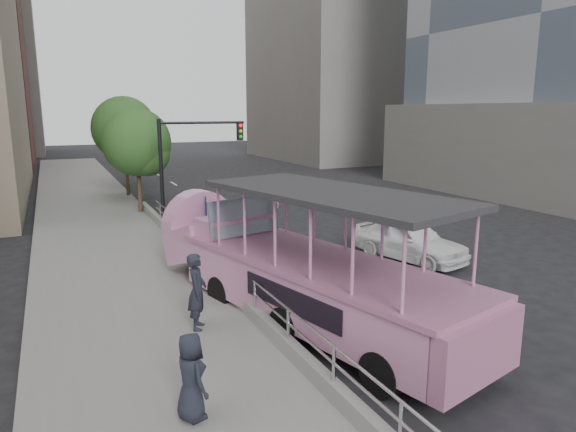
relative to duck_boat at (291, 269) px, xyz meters
name	(u,v)px	position (x,y,z in m)	size (l,w,h in m)	color
ground	(359,312)	(1.86, -0.52, -1.37)	(160.00, 160.00, 0.00)	black
sidewalk	(106,246)	(-3.89, 9.48, -1.22)	(5.50, 80.00, 0.30)	gray
kerb_wall	(230,289)	(-1.26, 1.48, -0.89)	(0.24, 30.00, 0.36)	gray
guardrail	(230,268)	(-1.26, 1.48, -0.22)	(0.07, 22.00, 0.71)	silver
duck_boat	(291,269)	(0.00, 0.00, 0.00)	(5.27, 11.38, 3.68)	black
car	(410,240)	(6.40, 3.07, -0.59)	(1.83, 4.53, 1.54)	white
pedestrian_near	(197,291)	(-2.70, -0.36, -0.11)	(0.70, 0.46, 1.91)	#212430
pedestrian_far	(191,377)	(-3.80, -4.02, -0.28)	(0.77, 0.50, 1.57)	#212430
parking_sign	(207,225)	(-1.04, 4.56, 0.37)	(0.16, 0.61, 2.77)	black
traffic_signal	(186,155)	(0.16, 11.98, 2.13)	(4.20, 0.32, 5.20)	black
street_tree_near	(139,145)	(-1.44, 15.40, 2.45)	(3.52, 3.52, 5.72)	#3E2B1C
street_tree_far	(126,131)	(-1.24, 21.40, 2.94)	(3.97, 3.97, 6.45)	#3E2B1C
midrise_stone_a	(356,18)	(27.86, 41.48, 14.63)	(20.00, 20.00, 32.00)	gray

